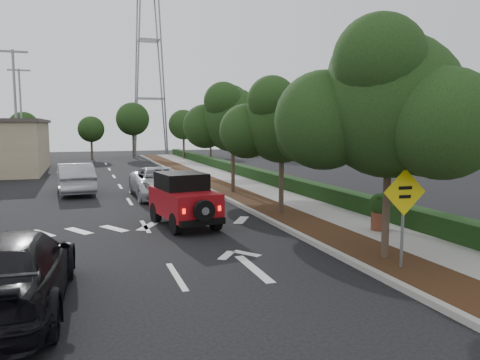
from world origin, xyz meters
name	(u,v)px	position (x,y,z in m)	size (l,w,h in m)	color
ground	(177,277)	(0.00, 0.00, 0.00)	(120.00, 120.00, 0.00)	black
curb	(221,196)	(4.60, 12.00, 0.07)	(0.20, 70.00, 0.15)	#9E9B93
planting_strip	(239,195)	(5.60, 12.00, 0.06)	(1.80, 70.00, 0.12)	black
sidewalk	(272,193)	(7.50, 12.00, 0.06)	(2.00, 70.00, 0.12)	gray
hedge	(296,186)	(8.90, 12.00, 0.40)	(0.80, 70.00, 0.80)	black
transmission_tower	(151,155)	(6.00, 48.00, 0.00)	(7.00, 4.00, 28.00)	slate
street_tree_near	(384,261)	(5.60, -0.50, 0.00)	(3.80, 3.80, 5.92)	black
street_tree_mid	(281,215)	(5.60, 6.50, 0.00)	(3.20, 3.20, 5.32)	black
street_tree_far	(233,193)	(5.60, 13.00, 0.00)	(3.40, 3.40, 5.62)	black
light_pole_a	(19,177)	(-6.50, 26.00, 0.00)	(2.00, 0.22, 9.00)	slate
light_pole_b	(24,164)	(-7.50, 38.00, 0.00)	(2.00, 0.22, 9.00)	slate
red_jeep	(182,199)	(1.35, 5.83, 0.99)	(2.14, 3.93, 1.94)	black
silver_suv_ahead	(160,182)	(1.60, 12.86, 0.77)	(2.57, 5.57, 1.55)	#B7BBBF
black_suv_oncoming	(6,272)	(-3.56, -1.14, 0.82)	(2.29, 5.64, 1.64)	black
silver_sedan_oncoming	(75,178)	(-2.50, 15.76, 0.83)	(1.75, 5.02, 1.65)	#9E9FA5
speed_hump_sign	(404,205)	(5.40, -1.47, 1.72)	(1.17, 0.12, 2.49)	slate
terracotta_planter	(381,208)	(7.46, 2.35, 0.90)	(0.76, 0.76, 1.33)	brown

